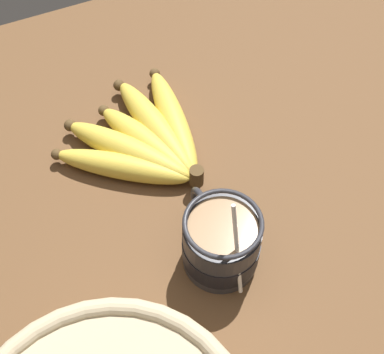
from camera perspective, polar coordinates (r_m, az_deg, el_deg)
The scene contains 3 objects.
table at distance 73.38cm, azimuth 0.65°, elevation -7.41°, with size 109.50×109.50×3.88cm.
coffee_mug at distance 66.58cm, azimuth 3.10°, elevation -7.07°, with size 14.18×9.77×15.74cm.
banana_bunch at distance 79.11cm, azimuth -5.00°, elevation 4.00°, with size 23.89×22.26×4.36cm.
Camera 1 is at (-30.83, 15.27, 66.76)cm, focal length 50.00 mm.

